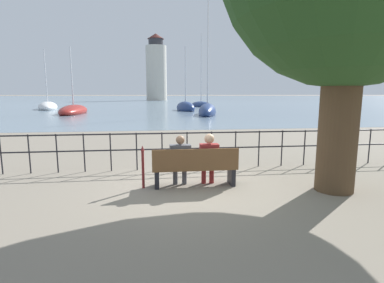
% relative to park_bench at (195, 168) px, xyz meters
% --- Properties ---
extents(ground_plane, '(1000.00, 1000.00, 0.00)m').
position_rel_park_bench_xyz_m(ground_plane, '(0.00, 0.06, -0.44)').
color(ground_plane, gray).
extents(harbor_water, '(600.00, 300.00, 0.01)m').
position_rel_park_bench_xyz_m(harbor_water, '(0.00, 160.70, -0.43)').
color(harbor_water, slate).
rests_on(harbor_water, ground_plane).
extents(park_bench, '(1.94, 0.45, 0.90)m').
position_rel_park_bench_xyz_m(park_bench, '(0.00, 0.00, 0.00)').
color(park_bench, brown).
rests_on(park_bench, ground_plane).
extents(seated_person_left, '(0.47, 0.35, 1.18)m').
position_rel_park_bench_xyz_m(seated_person_left, '(-0.33, 0.08, 0.22)').
color(seated_person_left, '#4C4C51').
rests_on(seated_person_left, ground_plane).
extents(seated_person_right, '(0.42, 0.35, 1.21)m').
position_rel_park_bench_xyz_m(seated_person_right, '(0.33, 0.08, 0.23)').
color(seated_person_right, maroon).
rests_on(seated_person_right, ground_plane).
extents(promenade_railing, '(14.05, 0.04, 1.05)m').
position_rel_park_bench_xyz_m(promenade_railing, '(-0.00, 1.68, 0.25)').
color(promenade_railing, black).
rests_on(promenade_railing, ground_plane).
extents(closed_umbrella, '(0.09, 0.09, 0.98)m').
position_rel_park_bench_xyz_m(closed_umbrella, '(-1.17, 0.03, 0.11)').
color(closed_umbrella, maroon).
rests_on(closed_umbrella, ground_plane).
extents(sailboat_0, '(3.08, 7.26, 11.76)m').
position_rel_park_bench_xyz_m(sailboat_0, '(4.45, 23.40, -0.05)').
color(sailboat_0, navy).
rests_on(sailboat_0, ground_plane).
extents(sailboat_1, '(4.07, 7.30, 8.40)m').
position_rel_park_bench_xyz_m(sailboat_1, '(-15.25, 36.49, -0.11)').
color(sailboat_1, white).
rests_on(sailboat_1, ground_plane).
extents(sailboat_2, '(2.85, 8.20, 7.37)m').
position_rel_park_bench_xyz_m(sailboat_2, '(-9.51, 27.10, -0.16)').
color(sailboat_2, maroon).
rests_on(sailboat_2, ground_plane).
extents(sailboat_3, '(3.94, 5.46, 11.84)m').
position_rel_park_bench_xyz_m(sailboat_3, '(6.73, 42.12, -0.10)').
color(sailboat_3, navy).
rests_on(sailboat_3, ground_plane).
extents(sailboat_4, '(2.72, 5.51, 8.28)m').
position_rel_park_bench_xyz_m(sailboat_4, '(3.01, 30.95, -0.08)').
color(sailboat_4, navy).
rests_on(sailboat_4, ground_plane).
extents(harbor_lighthouse, '(6.40, 6.40, 20.32)m').
position_rel_park_bench_xyz_m(harbor_lighthouse, '(0.02, 89.58, 9.01)').
color(harbor_lighthouse, beige).
rests_on(harbor_lighthouse, ground_plane).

